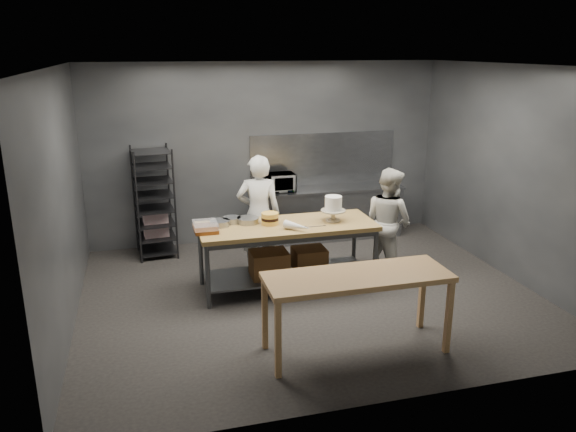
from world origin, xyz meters
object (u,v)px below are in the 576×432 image
at_px(chef_right, 388,221).
at_px(layer_cake, 270,219).
at_px(near_counter, 357,282).
at_px(work_table, 287,248).
at_px(frosted_cake_stand, 333,206).
at_px(chef_behind, 259,214).
at_px(microwave, 278,182).
at_px(speed_rack, 154,203).

height_order(chef_right, layer_cake, chef_right).
relative_size(near_counter, chef_right, 1.27).
distance_m(work_table, layer_cake, 0.48).
height_order(chef_right, frosted_cake_stand, chef_right).
distance_m(near_counter, layer_cake, 1.98).
distance_m(chef_behind, layer_cake, 0.67).
height_order(chef_behind, microwave, chef_behind).
distance_m(chef_right, microwave, 2.12).
distance_m(chef_right, layer_cake, 1.81).
distance_m(work_table, chef_right, 1.60).
relative_size(microwave, frosted_cake_stand, 1.54).
bearing_deg(chef_behind, speed_rack, -25.58).
relative_size(near_counter, layer_cake, 8.60).
relative_size(work_table, chef_behind, 1.37).
relative_size(frosted_cake_stand, layer_cake, 1.51).
xyz_separation_m(microwave, layer_cake, (-0.57, -1.81, -0.05)).
relative_size(near_counter, microwave, 3.69).
bearing_deg(frosted_cake_stand, near_counter, -101.25).
bearing_deg(work_table, chef_right, 5.69).
xyz_separation_m(chef_right, layer_cake, (-1.79, -0.10, 0.21)).
relative_size(speed_rack, frosted_cake_stand, 4.98).
bearing_deg(layer_cake, chef_behind, 91.32).
bearing_deg(work_table, chef_behind, 108.22).
xyz_separation_m(work_table, speed_rack, (-1.69, 1.78, 0.28)).
height_order(chef_right, microwave, chef_right).
relative_size(chef_right, layer_cake, 6.77).
bearing_deg(near_counter, microwave, 89.15).
relative_size(chef_behind, chef_right, 1.11).
relative_size(work_table, chef_right, 1.52).
bearing_deg(chef_behind, chef_right, 173.57).
distance_m(near_counter, microwave, 3.72).
height_order(microwave, frosted_cake_stand, frosted_cake_stand).
bearing_deg(microwave, frosted_cake_stand, -80.79).
height_order(speed_rack, microwave, speed_rack).
relative_size(near_counter, chef_behind, 1.14).
bearing_deg(chef_right, layer_cake, 71.99).
height_order(work_table, microwave, microwave).
bearing_deg(work_table, layer_cake, 165.86).
xyz_separation_m(chef_behind, chef_right, (1.81, -0.56, -0.09)).
bearing_deg(frosted_cake_stand, speed_rack, 142.28).
xyz_separation_m(frosted_cake_stand, layer_cake, (-0.87, 0.08, -0.14)).
height_order(work_table, frosted_cake_stand, frosted_cake_stand).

